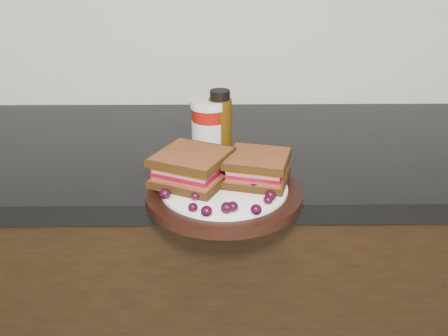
# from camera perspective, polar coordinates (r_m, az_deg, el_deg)

# --- Properties ---
(base_cabinets) EXTENTS (3.96, 0.58, 0.86)m
(base_cabinets) POSITION_cam_1_polar(r_m,az_deg,el_deg) (1.40, -9.62, -15.33)
(base_cabinets) COLOR black
(base_cabinets) RESTS_ON ground_plane
(countertop) EXTENTS (3.98, 0.60, 0.04)m
(countertop) POSITION_cam_1_polar(r_m,az_deg,el_deg) (1.17, -11.13, 1.89)
(countertop) COLOR black
(countertop) RESTS_ON base_cabinets
(plate) EXTENTS (0.28, 0.28, 0.02)m
(plate) POSITION_cam_1_polar(r_m,az_deg,el_deg) (0.89, -0.00, -2.98)
(plate) COLOR black
(plate) RESTS_ON countertop
(sandwich_left) EXTENTS (0.16, 0.16, 0.06)m
(sandwich_left) POSITION_cam_1_polar(r_m,az_deg,el_deg) (0.89, -3.68, 0.06)
(sandwich_left) COLOR brown
(sandwich_left) RESTS_ON plate
(sandwich_right) EXTENTS (0.13, 0.13, 0.05)m
(sandwich_right) POSITION_cam_1_polar(r_m,az_deg,el_deg) (0.90, 3.85, 0.01)
(sandwich_right) COLOR brown
(sandwich_right) RESTS_ON plate
(grape_0) EXTENTS (0.02, 0.02, 0.02)m
(grape_0) POSITION_cam_1_polar(r_m,az_deg,el_deg) (0.85, -6.76, -2.91)
(grape_0) COLOR black
(grape_0) RESTS_ON plate
(grape_1) EXTENTS (0.02, 0.02, 0.01)m
(grape_1) POSITION_cam_1_polar(r_m,az_deg,el_deg) (0.84, -3.31, -3.23)
(grape_1) COLOR black
(grape_1) RESTS_ON plate
(grape_2) EXTENTS (0.02, 0.02, 0.01)m
(grape_2) POSITION_cam_1_polar(r_m,az_deg,el_deg) (0.80, -3.57, -4.51)
(grape_2) COLOR black
(grape_2) RESTS_ON plate
(grape_3) EXTENTS (0.02, 0.02, 0.02)m
(grape_3) POSITION_cam_1_polar(r_m,az_deg,el_deg) (0.79, -2.01, -4.95)
(grape_3) COLOR black
(grape_3) RESTS_ON plate
(grape_4) EXTENTS (0.02, 0.02, 0.02)m
(grape_4) POSITION_cam_1_polar(r_m,az_deg,el_deg) (0.80, 0.32, -4.56)
(grape_4) COLOR black
(grape_4) RESTS_ON plate
(grape_5) EXTENTS (0.02, 0.02, 0.02)m
(grape_5) POSITION_cam_1_polar(r_m,az_deg,el_deg) (0.80, 0.99, -4.43)
(grape_5) COLOR black
(grape_5) RESTS_ON plate
(grape_6) EXTENTS (0.02, 0.02, 0.02)m
(grape_6) POSITION_cam_1_polar(r_m,az_deg,el_deg) (0.80, 3.69, -4.75)
(grape_6) COLOR black
(grape_6) RESTS_ON plate
(grape_7) EXTENTS (0.02, 0.02, 0.02)m
(grape_7) POSITION_cam_1_polar(r_m,az_deg,el_deg) (0.83, 5.06, -3.63)
(grape_7) COLOR black
(grape_7) RESTS_ON plate
(grape_8) EXTENTS (0.02, 0.02, 0.02)m
(grape_8) POSITION_cam_1_polar(r_m,az_deg,el_deg) (0.84, 5.35, -3.11)
(grape_8) COLOR black
(grape_8) RESTS_ON plate
(grape_9) EXTENTS (0.02, 0.02, 0.02)m
(grape_9) POSITION_cam_1_polar(r_m,az_deg,el_deg) (0.87, 3.45, -2.17)
(grape_9) COLOR black
(grape_9) RESTS_ON plate
(grape_10) EXTENTS (0.02, 0.02, 0.02)m
(grape_10) POSITION_cam_1_polar(r_m,az_deg,el_deg) (0.91, 5.05, -0.96)
(grape_10) COLOR black
(grape_10) RESTS_ON plate
(grape_11) EXTENTS (0.02, 0.02, 0.02)m
(grape_11) POSITION_cam_1_polar(r_m,az_deg,el_deg) (0.92, 3.04, -0.67)
(grape_11) COLOR black
(grape_11) RESTS_ON plate
(grape_12) EXTENTS (0.02, 0.02, 0.01)m
(grape_12) POSITION_cam_1_polar(r_m,az_deg,el_deg) (0.93, 2.95, -0.43)
(grape_12) COLOR black
(grape_12) RESTS_ON plate
(grape_13) EXTENTS (0.02, 0.02, 0.02)m
(grape_13) POSITION_cam_1_polar(r_m,az_deg,el_deg) (0.93, -5.01, -0.33)
(grape_13) COLOR black
(grape_13) RESTS_ON plate
(grape_14) EXTENTS (0.02, 0.02, 0.02)m
(grape_14) POSITION_cam_1_polar(r_m,az_deg,el_deg) (0.91, -5.70, -1.05)
(grape_14) COLOR black
(grape_14) RESTS_ON plate
(grape_15) EXTENTS (0.02, 0.02, 0.02)m
(grape_15) POSITION_cam_1_polar(r_m,az_deg,el_deg) (0.88, -3.76, -1.89)
(grape_15) COLOR black
(grape_15) RESTS_ON plate
(grape_16) EXTENTS (0.02, 0.02, 0.02)m
(grape_16) POSITION_cam_1_polar(r_m,az_deg,el_deg) (0.92, -4.28, -0.47)
(grape_16) COLOR black
(grape_16) RESTS_ON plate
(grape_17) EXTENTS (0.02, 0.02, 0.02)m
(grape_17) POSITION_cam_1_polar(r_m,az_deg,el_deg) (0.90, -4.62, -1.05)
(grape_17) COLOR black
(grape_17) RESTS_ON plate
(grape_18) EXTENTS (0.02, 0.02, 0.02)m
(grape_18) POSITION_cam_1_polar(r_m,az_deg,el_deg) (0.89, -5.55, -1.45)
(grape_18) COLOR black
(grape_18) RESTS_ON plate
(condiment_jar) EXTENTS (0.08, 0.08, 0.12)m
(condiment_jar) POSITION_cam_1_polar(r_m,az_deg,el_deg) (1.07, -1.63, 4.80)
(condiment_jar) COLOR maroon
(condiment_jar) RESTS_ON countertop
(oil_bottle) EXTENTS (0.05, 0.05, 0.14)m
(oil_bottle) POSITION_cam_1_polar(r_m,az_deg,el_deg) (1.06, -0.46, 5.22)
(oil_bottle) COLOR #4A2F07
(oil_bottle) RESTS_ON countertop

